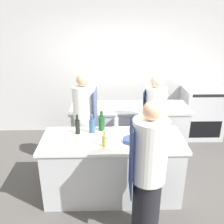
{
  "coord_description": "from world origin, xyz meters",
  "views": [
    {
      "loc": [
        -0.07,
        -2.97,
        2.51
      ],
      "look_at": [
        0.0,
        0.35,
        1.14
      ],
      "focal_mm": 40.0,
      "sensor_mm": 36.0,
      "label": 1
    }
  ],
  "objects": [
    {
      "name": "bottle_sauce",
      "position": [
        -0.28,
        0.2,
        1.0
      ],
      "size": [
        0.08,
        0.08,
        0.27
      ],
      "color": "#2D5175",
      "rests_on": "prep_counter"
    },
    {
      "name": "wall_back",
      "position": [
        0.0,
        2.13,
        1.4
      ],
      "size": [
        8.0,
        0.06,
        2.8
      ],
      "color": "silver",
      "rests_on": "ground_plane"
    },
    {
      "name": "chef_at_prep_near",
      "position": [
        0.37,
        -0.71,
        0.84
      ],
      "size": [
        0.39,
        0.38,
        1.68
      ],
      "rotation": [
        0.0,
        0.0,
        1.56
      ],
      "color": "black",
      "rests_on": "ground_plane"
    },
    {
      "name": "pass_counter",
      "position": [
        0.34,
        1.2,
        0.45
      ],
      "size": [
        2.12,
        0.7,
        0.89
      ],
      "color": "silver",
      "rests_on": "ground_plane"
    },
    {
      "name": "ground_plane",
      "position": [
        0.0,
        0.0,
        0.0
      ],
      "size": [
        16.0,
        16.0,
        0.0
      ],
      "primitive_type": "plane",
      "color": "#4C4947"
    },
    {
      "name": "chef_at_pass_far",
      "position": [
        0.68,
        0.61,
        0.82
      ],
      "size": [
        0.38,
        0.37,
        1.62
      ],
      "rotation": [
        0.0,
        0.0,
        1.23
      ],
      "color": "black",
      "rests_on": "ground_plane"
    },
    {
      "name": "cutting_board",
      "position": [
        -0.39,
        -0.07,
        0.9
      ],
      "size": [
        0.34,
        0.24,
        0.01
      ],
      "color": "white",
      "rests_on": "prep_counter"
    },
    {
      "name": "bottle_vinegar",
      "position": [
        -0.15,
        0.27,
        1.01
      ],
      "size": [
        0.09,
        0.09,
        0.3
      ],
      "color": "#19471E",
      "rests_on": "prep_counter"
    },
    {
      "name": "bottle_wine",
      "position": [
        -0.48,
        0.17,
        1.01
      ],
      "size": [
        0.07,
        0.07,
        0.29
      ],
      "color": "black",
      "rests_on": "prep_counter"
    },
    {
      "name": "prep_counter",
      "position": [
        0.0,
        0.0,
        0.45
      ],
      "size": [
        1.93,
        0.77,
        0.89
      ],
      "color": "silver",
      "rests_on": "ground_plane"
    },
    {
      "name": "cup",
      "position": [
        0.6,
        -0.13,
        0.94
      ],
      "size": [
        0.09,
        0.09,
        0.1
      ],
      "color": "#B2382D",
      "rests_on": "prep_counter"
    },
    {
      "name": "oven_range",
      "position": [
        1.89,
        1.77,
        0.52
      ],
      "size": [
        0.8,
        0.62,
        1.04
      ],
      "color": "silver",
      "rests_on": "ground_plane"
    },
    {
      "name": "chef_at_stove",
      "position": [
        -0.42,
        0.62,
        0.83
      ],
      "size": [
        0.37,
        0.36,
        1.65
      ],
      "rotation": [
        0.0,
        0.0,
        -1.68
      ],
      "color": "black",
      "rests_on": "ground_plane"
    },
    {
      "name": "bottle_cooking_oil",
      "position": [
        -0.11,
        -0.19,
        0.98
      ],
      "size": [
        0.07,
        0.07,
        0.22
      ],
      "color": "#B2A84C",
      "rests_on": "prep_counter"
    },
    {
      "name": "bowl_mixing_large",
      "position": [
        0.24,
        -0.09,
        0.92
      ],
      "size": [
        0.21,
        0.21,
        0.06
      ],
      "color": "navy",
      "rests_on": "prep_counter"
    },
    {
      "name": "bottle_olive_oil",
      "position": [
        0.06,
        0.31,
        0.99
      ],
      "size": [
        0.06,
        0.06,
        0.24
      ],
      "color": "silver",
      "rests_on": "prep_counter"
    },
    {
      "name": "bowl_prep_small",
      "position": [
        0.34,
        0.23,
        0.93
      ],
      "size": [
        0.18,
        0.18,
        0.08
      ],
      "color": "#B7BABC",
      "rests_on": "prep_counter"
    }
  ]
}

